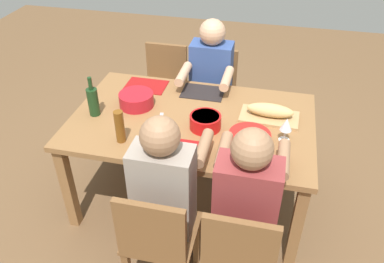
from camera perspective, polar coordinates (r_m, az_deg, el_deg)
name	(u,v)px	position (r m, az deg, el deg)	size (l,w,h in m)	color
ground_plane	(192,195)	(3.19, 0.00, -9.22)	(8.00, 8.00, 0.00)	brown
dining_table	(192,128)	(2.77, 0.00, 0.52)	(1.67, 1.06, 0.74)	olive
chair_near_center	(158,239)	(2.29, -5.00, -15.24)	(0.40, 0.40, 0.85)	brown
diner_near_center	(165,188)	(2.25, -3.88, -8.24)	(0.41, 0.53, 1.20)	#2D2D38
chair_far_left	(164,86)	(3.66, -4.02, 6.63)	(0.40, 0.40, 0.85)	brown
chair_near_right	(239,254)	(2.23, 6.88, -17.26)	(0.40, 0.40, 0.85)	brown
diner_near_right	(246,202)	(2.19, 7.91, -10.07)	(0.41, 0.53, 1.20)	#2D2D38
chair_far_center	(213,91)	(3.57, 3.10, 5.84)	(0.40, 0.40, 0.85)	brown
diner_far_center	(210,80)	(3.30, 2.63, 7.53)	(0.41, 0.53, 1.20)	#2D2D38
serving_bowl_salad	(249,139)	(2.46, 8.34, -1.09)	(0.26, 0.26, 0.10)	red
serving_bowl_fruit	(136,99)	(2.86, -8.10, 4.72)	(0.25, 0.25, 0.10)	#B21923
serving_bowl_pasta	(205,121)	(2.60, 1.95, 1.56)	(0.21, 0.21, 0.10)	red
cutting_board	(269,117)	(2.77, 11.15, 2.09)	(0.40, 0.22, 0.02)	tan
bread_loaf	(270,110)	(2.74, 11.28, 3.04)	(0.32, 0.11, 0.09)	tan
wine_bottle	(93,101)	(2.79, -14.17, 4.32)	(0.08, 0.08, 0.29)	#193819
beer_bottle	(120,127)	(2.49, -10.46, 0.70)	(0.06, 0.06, 0.22)	brown
wine_glass	(286,125)	(2.52, 13.54, 0.87)	(0.08, 0.08, 0.17)	silver
placemat_near_center	(179,150)	(2.43, -1.96, -2.73)	(0.32, 0.23, 0.01)	maroon
placemat_far_left	(146,86)	(3.14, -6.70, 6.62)	(0.32, 0.23, 0.01)	maroon
placemat_far_center	(203,92)	(3.03, 1.58, 5.71)	(0.32, 0.23, 0.01)	black
carving_knife	(161,122)	(2.68, -4.53, 1.35)	(0.23, 0.02, 0.01)	silver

